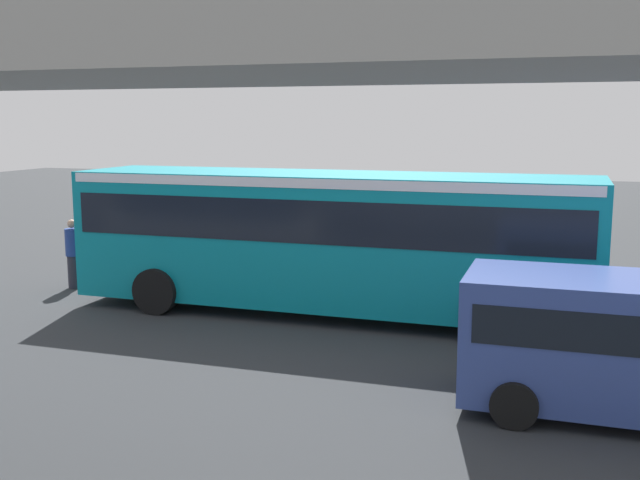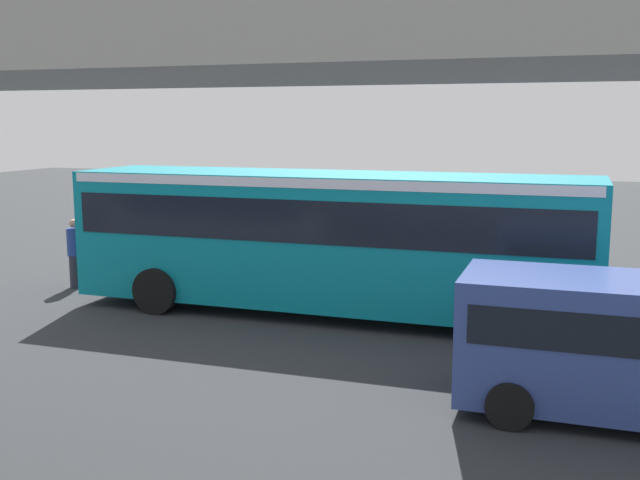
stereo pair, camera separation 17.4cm
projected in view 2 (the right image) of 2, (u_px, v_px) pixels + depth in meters
name	position (u px, v px, depth m)	size (l,w,h in m)	color
ground	(335.00, 297.00, 18.29)	(80.00, 80.00, 0.00)	#2D3033
city_bus	(329.00, 231.00, 16.50)	(11.54, 2.85, 3.15)	#0C8493
parked_van	(631.00, 340.00, 10.72)	(4.80, 2.17, 2.05)	#33478C
pedestrian	(75.00, 254.00, 19.27)	(0.38, 0.38, 1.79)	#2D2D38
lane_dash_leftmost	(592.00, 290.00, 19.12)	(2.00, 0.20, 0.01)	silver
lane_dash_left	(437.00, 279.00, 20.40)	(2.00, 0.20, 0.01)	silver
lane_dash_centre	(300.00, 270.00, 21.68)	(2.00, 0.20, 0.01)	silver
lane_dash_right	(179.00, 261.00, 22.95)	(2.00, 0.20, 0.01)	silver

